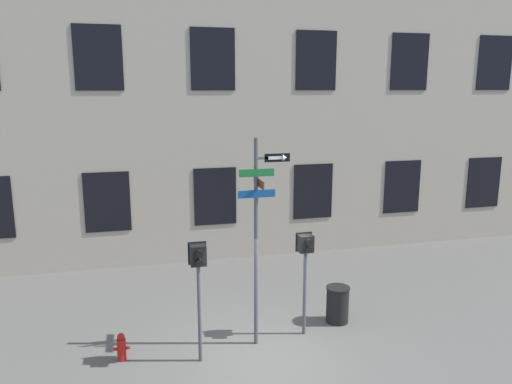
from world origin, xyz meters
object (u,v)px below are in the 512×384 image
(street_sign_pole, at_px, (258,227))
(fire_hydrant, at_px, (121,347))
(pedestrian_signal_right, at_px, (306,256))
(trash_bin, at_px, (337,304))
(pedestrian_signal_left, at_px, (198,269))

(street_sign_pole, relative_size, fire_hydrant, 7.63)
(pedestrian_signal_right, distance_m, fire_hydrant, 4.49)
(street_sign_pole, xyz_separation_m, pedestrian_signal_right, (1.16, 0.17, -0.82))
(fire_hydrant, relative_size, trash_bin, 0.67)
(pedestrian_signal_right, height_order, fire_hydrant, pedestrian_signal_right)
(street_sign_pole, bearing_deg, pedestrian_signal_left, -162.46)
(street_sign_pole, xyz_separation_m, trash_bin, (2.17, 0.57, -2.30))
(street_sign_pole, distance_m, trash_bin, 3.22)
(pedestrian_signal_left, height_order, fire_hydrant, pedestrian_signal_left)
(pedestrian_signal_left, relative_size, pedestrian_signal_right, 1.06)
(street_sign_pole, distance_m, pedestrian_signal_right, 1.43)
(pedestrian_signal_left, relative_size, trash_bin, 2.86)
(street_sign_pole, height_order, trash_bin, street_sign_pole)
(pedestrian_signal_left, distance_m, pedestrian_signal_right, 2.61)
(street_sign_pole, bearing_deg, fire_hydrant, 179.85)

